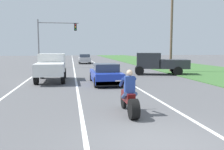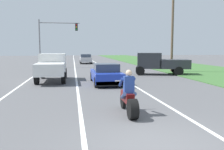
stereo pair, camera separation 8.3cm
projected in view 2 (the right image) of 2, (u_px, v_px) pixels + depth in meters
name	position (u px, v px, depth m)	size (l,w,h in m)	color
ground_plane	(157.00, 143.00, 6.02)	(160.00, 160.00, 0.00)	#565659
lane_stripe_left_solid	(40.00, 72.00, 24.77)	(0.14, 120.00, 0.01)	white
lane_stripe_right_solid	(109.00, 71.00, 25.93)	(0.14, 120.00, 0.01)	white
lane_stripe_centre_dashed	(75.00, 71.00, 25.35)	(0.14, 120.00, 0.01)	white
grass_verge_right	(196.00, 69.00, 27.55)	(10.00, 120.00, 0.06)	#3D6B33
motorcycle_with_rider	(129.00, 98.00, 8.60)	(0.70, 2.21, 1.62)	black
sports_car_blue	(106.00, 74.00, 16.23)	(1.84, 4.30, 1.37)	#1E38B2
pickup_truck_left_lane_white	(52.00, 66.00, 17.58)	(2.02, 4.80, 1.98)	silver
pickup_truck_right_shoulder_dark_grey	(159.00, 62.00, 21.95)	(5.14, 3.14, 1.98)	#2D3035
traffic_light_mast_near	(52.00, 35.00, 30.41)	(5.11, 0.34, 6.00)	gray
utility_pole_roadside	(172.00, 34.00, 24.19)	(0.24, 0.24, 7.60)	brown
distant_car_far_ahead	(86.00, 59.00, 38.37)	(1.80, 4.00, 1.50)	#B2B2B7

